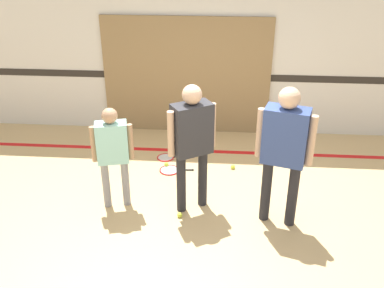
% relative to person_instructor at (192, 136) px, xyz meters
% --- Properties ---
extents(ground_plane, '(16.00, 16.00, 0.00)m').
position_rel_person_instructor_xyz_m(ground_plane, '(0.10, -0.08, -1.06)').
color(ground_plane, tan).
extents(wall_back, '(16.00, 0.07, 3.20)m').
position_rel_person_instructor_xyz_m(wall_back, '(0.10, 2.49, 0.54)').
color(wall_back, silver).
rests_on(wall_back, ground_plane).
extents(wall_panel, '(2.90, 0.05, 2.05)m').
position_rel_person_instructor_xyz_m(wall_panel, '(-0.28, 2.43, -0.03)').
color(wall_panel, '#93754C').
rests_on(wall_panel, ground_plane).
extents(floor_stripe, '(14.40, 0.10, 0.01)m').
position_rel_person_instructor_xyz_m(floor_stripe, '(0.10, 1.60, -1.05)').
color(floor_stripe, red).
rests_on(floor_stripe, ground_plane).
extents(person_instructor, '(0.57, 0.47, 1.71)m').
position_rel_person_instructor_xyz_m(person_instructor, '(0.00, 0.00, 0.00)').
color(person_instructor, '#232328').
rests_on(person_instructor, ground_plane).
extents(person_student_left, '(0.52, 0.30, 1.40)m').
position_rel_person_instructor_xyz_m(person_student_left, '(-1.00, -0.03, -0.19)').
color(person_student_left, gray).
rests_on(person_student_left, ground_plane).
extents(person_student_right, '(0.65, 0.40, 1.79)m').
position_rel_person_instructor_xyz_m(person_student_right, '(1.09, -0.22, 0.05)').
color(person_student_right, '#232328').
rests_on(person_student_right, ground_plane).
extents(racket_spare_on_floor, '(0.54, 0.34, 0.03)m').
position_rel_person_instructor_xyz_m(racket_spare_on_floor, '(-0.40, 0.92, -1.05)').
color(racket_spare_on_floor, red).
rests_on(racket_spare_on_floor, ground_plane).
extents(racket_second_spare, '(0.53, 0.33, 0.03)m').
position_rel_person_instructor_xyz_m(racket_second_spare, '(-0.51, 1.32, -1.05)').
color(racket_second_spare, red).
rests_on(racket_second_spare, ground_plane).
extents(tennis_ball_near_instructor, '(0.07, 0.07, 0.07)m').
position_rel_person_instructor_xyz_m(tennis_ball_near_instructor, '(-0.14, -0.24, -1.02)').
color(tennis_ball_near_instructor, '#CCE038').
rests_on(tennis_ball_near_instructor, ground_plane).
extents(tennis_ball_by_spare_racket, '(0.07, 0.07, 0.07)m').
position_rel_person_instructor_xyz_m(tennis_ball_by_spare_racket, '(-0.48, 1.05, -1.02)').
color(tennis_ball_by_spare_racket, '#CCE038').
rests_on(tennis_ball_by_spare_racket, ground_plane).
extents(tennis_ball_stray_left, '(0.07, 0.07, 0.07)m').
position_rel_person_instructor_xyz_m(tennis_ball_stray_left, '(0.55, 1.06, -1.02)').
color(tennis_ball_stray_left, '#CCE038').
rests_on(tennis_ball_stray_left, ground_plane).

